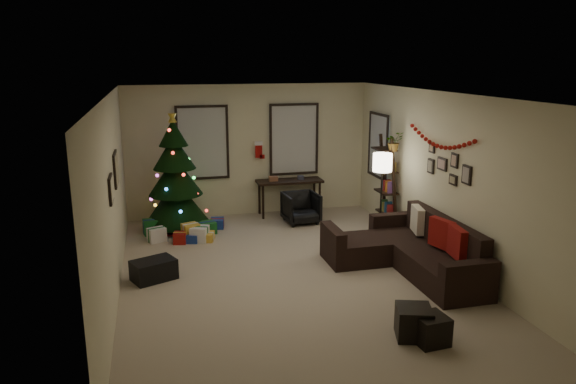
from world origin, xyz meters
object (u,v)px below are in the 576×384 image
at_px(christmas_tree, 175,180).
at_px(sofa, 410,252).
at_px(desk, 289,184).
at_px(desk_chair, 301,208).
at_px(bookshelf, 387,185).

height_order(christmas_tree, sofa, christmas_tree).
xyz_separation_m(desk, desk_chair, (0.07, -0.65, -0.34)).
bearing_deg(bookshelf, sofa, -103.05).
distance_m(christmas_tree, desk, 2.40).
distance_m(christmas_tree, bookshelf, 4.00).
relative_size(desk, desk_chair, 2.20).
bearing_deg(christmas_tree, desk_chair, -5.20).
bearing_deg(desk, christmas_tree, -169.57).
xyz_separation_m(christmas_tree, sofa, (3.41, -2.99, -0.68)).
xyz_separation_m(sofa, bookshelf, (0.44, 1.90, 0.61)).
xyz_separation_m(sofa, desk, (-1.07, 3.42, 0.38)).
xyz_separation_m(desk, bookshelf, (1.51, -1.52, 0.23)).
bearing_deg(sofa, bookshelf, 76.95).
bearing_deg(desk, sofa, -72.65).
bearing_deg(sofa, christmas_tree, 138.75).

